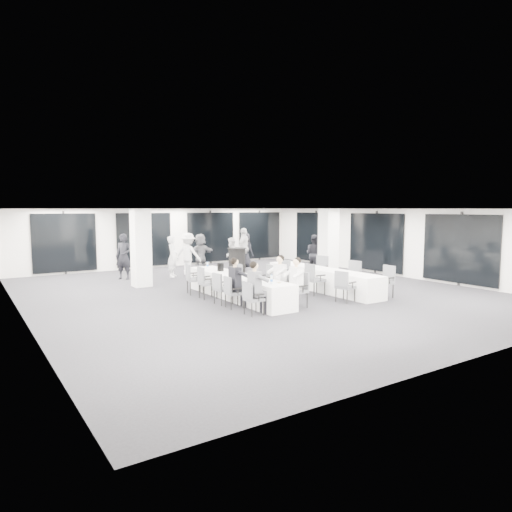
{
  "coord_description": "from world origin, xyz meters",
  "views": [
    {
      "loc": [
        -8.27,
        -12.74,
        2.82
      ],
      "look_at": [
        -0.07,
        -0.2,
        1.25
      ],
      "focal_mm": 32.0,
      "sensor_mm": 36.0,
      "label": 1
    }
  ],
  "objects_px": {
    "chair_side_right_near": "(386,279)",
    "standing_guest_e": "(245,248)",
    "chair_main_left_near": "(251,296)",
    "chair_side_right_mid": "(353,274)",
    "cocktail_table": "(237,261)",
    "chair_main_left_mid": "(221,286)",
    "standing_guest_a": "(173,254)",
    "chair_side_left_near": "(344,284)",
    "chair_main_right_near": "(299,287)",
    "ice_bucket_far": "(220,267)",
    "ice_bucket_near": "(256,276)",
    "chair_side_left_mid": "(313,277)",
    "chair_main_left_second": "(232,290)",
    "standing_guest_h": "(314,251)",
    "standing_guest_d": "(244,245)",
    "chair_side_left_far": "(288,272)",
    "banquet_table_side": "(322,279)",
    "banquet_table_main": "(237,287)",
    "standing_guest_c": "(188,251)",
    "chair_main_right_fourth": "(252,279)",
    "standing_guest_f": "(200,251)",
    "standing_guest_b": "(231,253)",
    "standing_guest_g": "(124,253)",
    "chair_main_right_second": "(282,283)",
    "chair_main_right_mid": "(266,279)",
    "chair_side_right_far": "(320,268)",
    "chair_main_left_fourth": "(205,281)",
    "chair_main_right_far": "(236,275)",
    "chair_main_left_far": "(192,277)"
  },
  "relations": [
    {
      "from": "chair_side_right_near",
      "to": "standing_guest_e",
      "type": "height_order",
      "value": "standing_guest_e"
    },
    {
      "from": "chair_main_left_near",
      "to": "chair_side_right_mid",
      "type": "height_order",
      "value": "chair_side_right_mid"
    },
    {
      "from": "cocktail_table",
      "to": "chair_main_left_mid",
      "type": "bearing_deg",
      "value": -125.22
    },
    {
      "from": "standing_guest_a",
      "to": "chair_side_left_near",
      "type": "bearing_deg",
      "value": -128.78
    },
    {
      "from": "chair_main_right_near",
      "to": "ice_bucket_far",
      "type": "height_order",
      "value": "chair_main_right_near"
    },
    {
      "from": "ice_bucket_near",
      "to": "chair_side_left_mid",
      "type": "bearing_deg",
      "value": 8.53
    },
    {
      "from": "chair_main_left_second",
      "to": "chair_side_left_mid",
      "type": "distance_m",
      "value": 3.23
    },
    {
      "from": "chair_main_left_mid",
      "to": "ice_bucket_near",
      "type": "distance_m",
      "value": 1.11
    },
    {
      "from": "standing_guest_h",
      "to": "standing_guest_d",
      "type": "bearing_deg",
      "value": 9.72
    },
    {
      "from": "cocktail_table",
      "to": "standing_guest_d",
      "type": "distance_m",
      "value": 2.5
    },
    {
      "from": "chair_side_left_far",
      "to": "ice_bucket_near",
      "type": "bearing_deg",
      "value": -62.81
    },
    {
      "from": "banquet_table_side",
      "to": "chair_side_left_mid",
      "type": "bearing_deg",
      "value": -148.07
    },
    {
      "from": "banquet_table_main",
      "to": "standing_guest_c",
      "type": "distance_m",
      "value": 5.75
    },
    {
      "from": "ice_bucket_near",
      "to": "standing_guest_h",
      "type": "bearing_deg",
      "value": 36.26
    },
    {
      "from": "banquet_table_main",
      "to": "standing_guest_e",
      "type": "height_order",
      "value": "standing_guest_e"
    },
    {
      "from": "banquet_table_main",
      "to": "chair_main_right_fourth",
      "type": "distance_m",
      "value": 0.95
    },
    {
      "from": "chair_main_left_second",
      "to": "banquet_table_side",
      "type": "bearing_deg",
      "value": 106.09
    },
    {
      "from": "banquet_table_side",
      "to": "standing_guest_f",
      "type": "bearing_deg",
      "value": 104.66
    },
    {
      "from": "chair_side_right_mid",
      "to": "standing_guest_b",
      "type": "bearing_deg",
      "value": 0.52
    },
    {
      "from": "standing_guest_f",
      "to": "standing_guest_g",
      "type": "height_order",
      "value": "standing_guest_g"
    },
    {
      "from": "ice_bucket_far",
      "to": "standing_guest_d",
      "type": "bearing_deg",
      "value": 51.72
    },
    {
      "from": "cocktail_table",
      "to": "chair_side_left_far",
      "type": "relative_size",
      "value": 1.09
    },
    {
      "from": "chair_side_right_near",
      "to": "ice_bucket_far",
      "type": "bearing_deg",
      "value": 54.6
    },
    {
      "from": "chair_main_right_near",
      "to": "standing_guest_h",
      "type": "bearing_deg",
      "value": -46.75
    },
    {
      "from": "chair_side_left_mid",
      "to": "standing_guest_h",
      "type": "bearing_deg",
      "value": 143.06
    },
    {
      "from": "chair_main_left_near",
      "to": "chair_side_left_near",
      "type": "xyz_separation_m",
      "value": [
        3.22,
        -0.11,
        0.04
      ]
    },
    {
      "from": "chair_main_left_near",
      "to": "chair_main_right_second",
      "type": "height_order",
      "value": "chair_main_right_second"
    },
    {
      "from": "standing_guest_e",
      "to": "chair_main_right_second",
      "type": "bearing_deg",
      "value": 130.95
    },
    {
      "from": "chair_side_left_far",
      "to": "standing_guest_c",
      "type": "xyz_separation_m",
      "value": [
        -1.46,
        5.09,
        0.41
      ]
    },
    {
      "from": "banquet_table_main",
      "to": "chair_main_right_mid",
      "type": "xyz_separation_m",
      "value": [
        0.84,
        -0.36,
        0.22
      ]
    },
    {
      "from": "cocktail_table",
      "to": "chair_main_left_second",
      "type": "relative_size",
      "value": 1.24
    },
    {
      "from": "banquet_table_side",
      "to": "chair_main_right_second",
      "type": "bearing_deg",
      "value": -158.73
    },
    {
      "from": "chair_side_right_near",
      "to": "standing_guest_g",
      "type": "height_order",
      "value": "standing_guest_g"
    },
    {
      "from": "chair_side_left_near",
      "to": "chair_side_right_far",
      "type": "bearing_deg",
      "value": 139.26
    },
    {
      "from": "banquet_table_side",
      "to": "chair_main_right_mid",
      "type": "distance_m",
      "value": 2.4
    },
    {
      "from": "chair_main_left_fourth",
      "to": "standing_guest_d",
      "type": "relative_size",
      "value": 0.47
    },
    {
      "from": "chair_main_right_far",
      "to": "chair_side_left_far",
      "type": "relative_size",
      "value": 0.85
    },
    {
      "from": "chair_main_left_second",
      "to": "standing_guest_c",
      "type": "xyz_separation_m",
      "value": [
        1.76,
        6.72,
        0.49
      ]
    },
    {
      "from": "chair_main_right_second",
      "to": "chair_side_right_far",
      "type": "bearing_deg",
      "value": -67.21
    },
    {
      "from": "chair_side_left_near",
      "to": "standing_guest_c",
      "type": "height_order",
      "value": "standing_guest_c"
    },
    {
      "from": "chair_side_right_far",
      "to": "ice_bucket_far",
      "type": "xyz_separation_m",
      "value": [
        -4.07,
        0.31,
        0.28
      ]
    },
    {
      "from": "chair_main_right_fourth",
      "to": "chair_main_left_fourth",
      "type": "bearing_deg",
      "value": 94.29
    },
    {
      "from": "chair_main_right_second",
      "to": "standing_guest_g",
      "type": "bearing_deg",
      "value": 11.13
    },
    {
      "from": "chair_side_left_far",
      "to": "standing_guest_b",
      "type": "height_order",
      "value": "standing_guest_b"
    },
    {
      "from": "chair_side_right_near",
      "to": "cocktail_table",
      "type": "bearing_deg",
      "value": 16.07
    },
    {
      "from": "banquet_table_side",
      "to": "chair_main_right_near",
      "type": "height_order",
      "value": "chair_main_right_near"
    },
    {
      "from": "banquet_table_main",
      "to": "cocktail_table",
      "type": "distance_m",
      "value": 5.28
    },
    {
      "from": "chair_main_left_far",
      "to": "standing_guest_e",
      "type": "xyz_separation_m",
      "value": [
        5.2,
        5.07,
        0.35
      ]
    },
    {
      "from": "chair_side_right_far",
      "to": "standing_guest_d",
      "type": "xyz_separation_m",
      "value": [
        0.17,
        5.67,
        0.47
      ]
    },
    {
      "from": "standing_guest_b",
      "to": "ice_bucket_far",
      "type": "height_order",
      "value": "standing_guest_b"
    }
  ]
}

